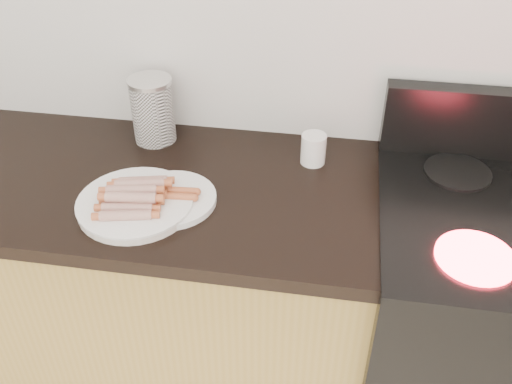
% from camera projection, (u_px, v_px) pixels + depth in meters
% --- Properties ---
extents(wall_back, '(4.00, 0.04, 2.60)m').
position_uv_depth(wall_back, '(246.00, 1.00, 1.52)').
color(wall_back, silver).
rests_on(wall_back, ground).
extents(cabinet_base, '(2.20, 0.59, 0.86)m').
position_uv_depth(cabinet_base, '(25.00, 282.00, 1.89)').
color(cabinet_base, olive).
rests_on(cabinet_base, floor).
extents(stove, '(0.76, 0.65, 0.91)m').
position_uv_depth(stove, '(491.00, 339.00, 1.67)').
color(stove, black).
rests_on(stove, floor).
extents(burner_near_left, '(0.18, 0.18, 0.01)m').
position_uv_depth(burner_near_left, '(475.00, 257.00, 1.28)').
color(burner_near_left, '#FF1E2D').
rests_on(burner_near_left, stove).
extents(burner_far_left, '(0.18, 0.18, 0.01)m').
position_uv_depth(burner_far_left, '(458.00, 172.00, 1.55)').
color(burner_far_left, black).
rests_on(burner_far_left, stove).
extents(main_plate, '(0.32, 0.32, 0.02)m').
position_uv_depth(main_plate, '(136.00, 205.00, 1.45)').
color(main_plate, white).
rests_on(main_plate, counter_slab).
extents(side_plate, '(0.25, 0.25, 0.02)m').
position_uv_depth(side_plate, '(171.00, 199.00, 1.47)').
color(side_plate, white).
rests_on(side_plate, counter_slab).
extents(hotdog_pile, '(0.13, 0.19, 0.05)m').
position_uv_depth(hotdog_pile, '(134.00, 195.00, 1.43)').
color(hotdog_pile, '#A44032').
rests_on(hotdog_pile, main_plate).
extents(plain_sausages, '(0.13, 0.06, 0.02)m').
position_uv_depth(plain_sausages, '(170.00, 193.00, 1.46)').
color(plain_sausages, '#D87946').
rests_on(plain_sausages, side_plate).
extents(canister, '(0.13, 0.13, 0.20)m').
position_uv_depth(canister, '(153.00, 110.00, 1.66)').
color(canister, white).
rests_on(canister, counter_slab).
extents(mug, '(0.09, 0.09, 0.09)m').
position_uv_depth(mug, '(313.00, 149.00, 1.59)').
color(mug, white).
rests_on(mug, counter_slab).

